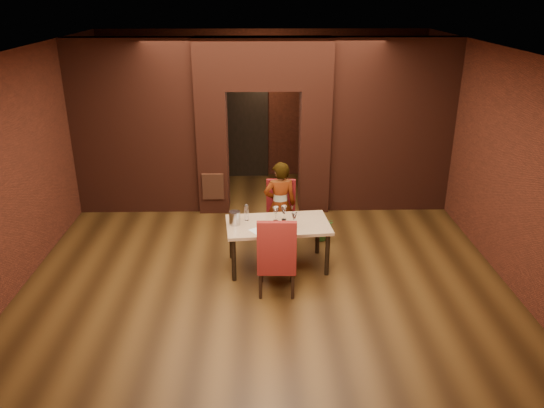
{
  "coord_description": "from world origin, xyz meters",
  "views": [
    {
      "loc": [
        -0.05,
        -7.58,
        3.98
      ],
      "look_at": [
        0.11,
        0.0,
        0.89
      ],
      "focal_mm": 35.0,
      "sensor_mm": 36.0,
      "label": 1
    }
  ],
  "objects_px": {
    "dining_table": "(278,245)",
    "chair_far": "(281,214)",
    "wine_glass_c": "(294,219)",
    "person_seated": "(280,205)",
    "wine_glass_b": "(284,213)",
    "wine_glass_a": "(276,214)",
    "potted_plant": "(322,228)",
    "chair_near": "(277,254)",
    "water_bottle": "(247,212)",
    "wine_bucket": "(235,218)"
  },
  "relations": [
    {
      "from": "dining_table",
      "to": "chair_far",
      "type": "relative_size",
      "value": 1.44
    },
    {
      "from": "wine_glass_c",
      "to": "chair_far",
      "type": "bearing_deg",
      "value": 101.24
    },
    {
      "from": "person_seated",
      "to": "wine_glass_b",
      "type": "bearing_deg",
      "value": 86.13
    },
    {
      "from": "wine_glass_a",
      "to": "wine_glass_b",
      "type": "bearing_deg",
      "value": 19.59
    },
    {
      "from": "potted_plant",
      "to": "chair_far",
      "type": "bearing_deg",
      "value": -169.48
    },
    {
      "from": "potted_plant",
      "to": "chair_near",
      "type": "bearing_deg",
      "value": -116.75
    },
    {
      "from": "wine_glass_b",
      "to": "wine_glass_c",
      "type": "bearing_deg",
      "value": -53.88
    },
    {
      "from": "wine_glass_a",
      "to": "chair_near",
      "type": "bearing_deg",
      "value": -90.54
    },
    {
      "from": "chair_near",
      "to": "water_bottle",
      "type": "relative_size",
      "value": 4.42
    },
    {
      "from": "person_seated",
      "to": "wine_bucket",
      "type": "bearing_deg",
      "value": 38.02
    },
    {
      "from": "person_seated",
      "to": "water_bottle",
      "type": "distance_m",
      "value": 0.79
    },
    {
      "from": "chair_far",
      "to": "chair_near",
      "type": "height_order",
      "value": "chair_near"
    },
    {
      "from": "wine_glass_a",
      "to": "chair_far",
      "type": "bearing_deg",
      "value": 81.7
    },
    {
      "from": "wine_glass_b",
      "to": "potted_plant",
      "type": "xyz_separation_m",
      "value": [
        0.68,
        0.78,
        -0.63
      ]
    },
    {
      "from": "chair_far",
      "to": "wine_glass_b",
      "type": "height_order",
      "value": "chair_far"
    },
    {
      "from": "wine_bucket",
      "to": "potted_plant",
      "type": "relative_size",
      "value": 0.5
    },
    {
      "from": "chair_near",
      "to": "wine_glass_a",
      "type": "relative_size",
      "value": 5.06
    },
    {
      "from": "wine_bucket",
      "to": "water_bottle",
      "type": "distance_m",
      "value": 0.23
    },
    {
      "from": "person_seated",
      "to": "wine_glass_c",
      "type": "xyz_separation_m",
      "value": [
        0.18,
        -0.76,
        0.09
      ]
    },
    {
      "from": "chair_near",
      "to": "wine_bucket",
      "type": "xyz_separation_m",
      "value": [
        -0.61,
        0.69,
        0.24
      ]
    },
    {
      "from": "chair_near",
      "to": "wine_glass_c",
      "type": "relative_size",
      "value": 5.79
    },
    {
      "from": "person_seated",
      "to": "wine_glass_a",
      "type": "xyz_separation_m",
      "value": [
        -0.09,
        -0.61,
        0.1
      ]
    },
    {
      "from": "wine_glass_a",
      "to": "wine_glass_b",
      "type": "xyz_separation_m",
      "value": [
        0.13,
        0.04,
        -0.0
      ]
    },
    {
      "from": "chair_near",
      "to": "potted_plant",
      "type": "xyz_separation_m",
      "value": [
        0.82,
        1.62,
        -0.38
      ]
    },
    {
      "from": "chair_far",
      "to": "chair_near",
      "type": "distance_m",
      "value": 1.49
    },
    {
      "from": "wine_glass_b",
      "to": "water_bottle",
      "type": "bearing_deg",
      "value": -179.38
    },
    {
      "from": "wine_glass_c",
      "to": "water_bottle",
      "type": "bearing_deg",
      "value": 165.06
    },
    {
      "from": "dining_table",
      "to": "chair_far",
      "type": "distance_m",
      "value": 0.8
    },
    {
      "from": "chair_near",
      "to": "person_seated",
      "type": "bearing_deg",
      "value": -91.81
    },
    {
      "from": "wine_glass_a",
      "to": "potted_plant",
      "type": "relative_size",
      "value": 0.56
    },
    {
      "from": "dining_table",
      "to": "chair_far",
      "type": "xyz_separation_m",
      "value": [
        0.07,
        0.78,
        0.17
      ]
    },
    {
      "from": "wine_glass_b",
      "to": "wine_bucket",
      "type": "relative_size",
      "value": 1.11
    },
    {
      "from": "person_seated",
      "to": "wine_glass_c",
      "type": "relative_size",
      "value": 7.28
    },
    {
      "from": "person_seated",
      "to": "potted_plant",
      "type": "bearing_deg",
      "value": -171.68
    },
    {
      "from": "chair_far",
      "to": "wine_glass_a",
      "type": "height_order",
      "value": "chair_far"
    },
    {
      "from": "chair_far",
      "to": "wine_glass_b",
      "type": "xyz_separation_m",
      "value": [
        0.03,
        -0.65,
        0.3
      ]
    },
    {
      "from": "wine_glass_a",
      "to": "dining_table",
      "type": "bearing_deg",
      "value": -71.16
    },
    {
      "from": "chair_far",
      "to": "wine_glass_c",
      "type": "relative_size",
      "value": 5.31
    },
    {
      "from": "chair_far",
      "to": "water_bottle",
      "type": "bearing_deg",
      "value": -126.57
    },
    {
      "from": "wine_bucket",
      "to": "chair_near",
      "type": "bearing_deg",
      "value": -48.69
    },
    {
      "from": "chair_far",
      "to": "potted_plant",
      "type": "relative_size",
      "value": 2.6
    },
    {
      "from": "person_seated",
      "to": "potted_plant",
      "type": "xyz_separation_m",
      "value": [
        0.72,
        0.21,
        -0.52
      ]
    },
    {
      "from": "chair_far",
      "to": "wine_glass_a",
      "type": "relative_size",
      "value": 4.64
    },
    {
      "from": "wine_glass_b",
      "to": "wine_glass_c",
      "type": "xyz_separation_m",
      "value": [
        0.14,
        -0.2,
        -0.01
      ]
    },
    {
      "from": "wine_bucket",
      "to": "water_bottle",
      "type": "height_order",
      "value": "water_bottle"
    },
    {
      "from": "dining_table",
      "to": "person_seated",
      "type": "xyz_separation_m",
      "value": [
        0.06,
        0.7,
        0.37
      ]
    },
    {
      "from": "potted_plant",
      "to": "wine_bucket",
      "type": "bearing_deg",
      "value": -146.75
    },
    {
      "from": "chair_far",
      "to": "water_bottle",
      "type": "relative_size",
      "value": 4.05
    },
    {
      "from": "chair_far",
      "to": "wine_bucket",
      "type": "distance_m",
      "value": 1.11
    },
    {
      "from": "chair_near",
      "to": "potted_plant",
      "type": "height_order",
      "value": "chair_near"
    }
  ]
}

